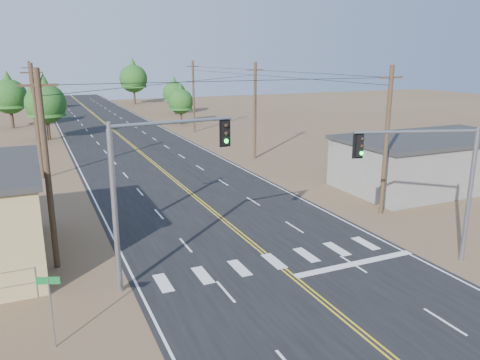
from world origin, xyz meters
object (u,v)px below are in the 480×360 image
building_right (431,162)px  street_sign (50,301)px  signal_mast_right (438,172)px  signal_mast_left (150,176)px

building_right → street_sign: bearing=-159.4°
building_right → street_sign: (-30.00, -11.31, -0.09)m
building_right → signal_mast_right: 16.56m
signal_mast_left → street_sign: size_ratio=2.75×
street_sign → signal_mast_right: bearing=19.7°
building_right → signal_mast_right: signal_mast_right is taller
signal_mast_left → street_sign: bearing=-148.9°
signal_mast_left → signal_mast_right: (13.65, -3.68, -0.38)m
signal_mast_right → signal_mast_left: bearing=-177.4°
signal_mast_left → street_sign: (-4.69, -3.58, -3.35)m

